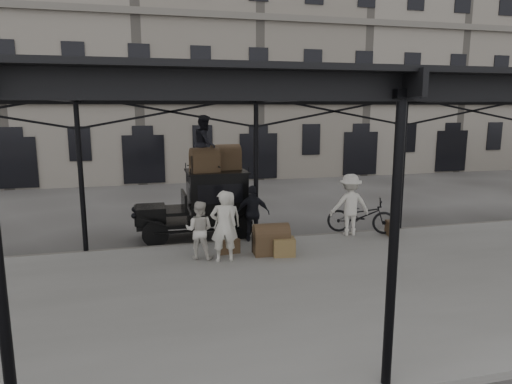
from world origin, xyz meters
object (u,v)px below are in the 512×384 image
taxi (207,201)px  porter_official (253,213)px  steamer_trunk_platform (271,241)px  porter_left (224,226)px  steamer_trunk_roof_near (205,162)px  bicycle (361,216)px

taxi → porter_official: bearing=-45.9°
porter_official → steamer_trunk_platform: (0.18, -1.35, -0.50)m
porter_official → steamer_trunk_platform: 1.45m
taxi → steamer_trunk_platform: size_ratio=3.72×
porter_official → steamer_trunk_platform: porter_official is taller
porter_left → taxi: bearing=-86.7°
steamer_trunk_roof_near → steamer_trunk_platform: 3.43m
steamer_trunk_roof_near → taxi: bearing=63.2°
taxi → porter_left: (0.02, -2.89, -0.10)m
porter_left → bicycle: size_ratio=0.88×
steamer_trunk_roof_near → steamer_trunk_platform: size_ratio=0.89×
porter_official → bicycle: size_ratio=0.79×
porter_official → steamer_trunk_roof_near: bearing=-27.1°
bicycle → steamer_trunk_platform: 3.69m
porter_left → steamer_trunk_roof_near: 2.99m
porter_left → porter_official: (1.20, 1.63, -0.10)m
porter_left → steamer_trunk_platform: porter_left is taller
bicycle → steamer_trunk_platform: size_ratio=2.22×
steamer_trunk_roof_near → porter_left: bearing=-96.5°
taxi → steamer_trunk_platform: (1.40, -2.61, -0.69)m
steamer_trunk_roof_near → steamer_trunk_platform: (1.48, -2.37, -1.99)m
bicycle → porter_official: bearing=115.5°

